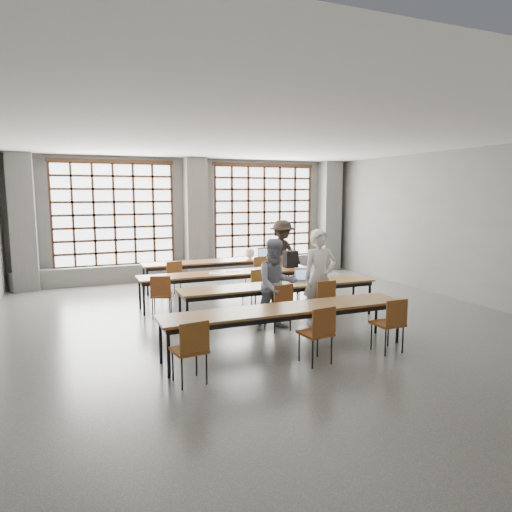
{
  "coord_description": "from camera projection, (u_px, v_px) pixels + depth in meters",
  "views": [
    {
      "loc": [
        -3.42,
        -7.73,
        2.5
      ],
      "look_at": [
        -0.08,
        0.4,
        1.28
      ],
      "focal_mm": 32.0,
      "sensor_mm": 36.0,
      "label": 1
    }
  ],
  "objects": [
    {
      "name": "chair_mid_right",
      "position": [
        312.0,
        279.0,
        10.4
      ],
      "size": [
        0.52,
        0.52,
        0.88
      ],
      "color": "brown",
      "rests_on": "floor"
    },
    {
      "name": "laptop_back",
      "position": [
        265.0,
        255.0,
        12.63
      ],
      "size": [
        0.4,
        0.35,
        0.26
      ],
      "color": "#B0B0B5",
      "rests_on": "desk_row_a"
    },
    {
      "name": "red_pouch",
      "position": [
        189.0,
        346.0,
        5.99
      ],
      "size": [
        0.21,
        0.14,
        0.06
      ],
      "primitive_type": "cube",
      "rotation": [
        0.0,
        0.0,
        -0.31
      ],
      "color": "maroon",
      "rests_on": "chair_near_left"
    },
    {
      "name": "paper_sheet_c",
      "position": [
        232.0,
        272.0,
        10.3
      ],
      "size": [
        0.34,
        0.28,
        0.0
      ],
      "primitive_type": "cube",
      "rotation": [
        0.0,
        0.0,
        -0.25
      ],
      "color": "white",
      "rests_on": "desk_row_b"
    },
    {
      "name": "column_right",
      "position": [
        329.0,
        216.0,
        14.94
      ],
      "size": [
        0.6,
        0.55,
        3.5
      ],
      "primitive_type": "cube",
      "color": "#5C5C59",
      "rests_on": "floor"
    },
    {
      "name": "chair_front_left",
      "position": [
        280.0,
        302.0,
        8.26
      ],
      "size": [
        0.47,
        0.47,
        0.88
      ],
      "color": "brown",
      "rests_on": "floor"
    },
    {
      "name": "student_back",
      "position": [
        282.0,
        254.0,
        12.15
      ],
      "size": [
        1.24,
        0.84,
        1.78
      ],
      "primitive_type": "imported",
      "rotation": [
        0.0,
        0.0,
        0.16
      ],
      "color": "black",
      "rests_on": "floor"
    },
    {
      "name": "student_female",
      "position": [
        277.0,
        284.0,
        8.33
      ],
      "size": [
        0.84,
        0.67,
        1.68
      ],
      "primitive_type": "imported",
      "rotation": [
        0.0,
        0.0,
        -0.04
      ],
      "color": "#19254B",
      "rests_on": "floor"
    },
    {
      "name": "window_right",
      "position": [
        264.0,
        212.0,
        14.26
      ],
      "size": [
        3.32,
        0.12,
        3.0
      ],
      "color": "white",
      "rests_on": "wall_back"
    },
    {
      "name": "window_left",
      "position": [
        114.0,
        215.0,
        12.57
      ],
      "size": [
        3.32,
        0.12,
        3.0
      ],
      "color": "white",
      "rests_on": "wall_back"
    },
    {
      "name": "chair_back_mid",
      "position": [
        257.0,
        269.0,
        11.79
      ],
      "size": [
        0.53,
        0.53,
        0.88
      ],
      "color": "brown",
      "rests_on": "floor"
    },
    {
      "name": "desk_row_d",
      "position": [
        287.0,
        311.0,
        7.11
      ],
      "size": [
        4.0,
        0.7,
        0.73
      ],
      "color": "brown",
      "rests_on": "floor"
    },
    {
      "name": "wall_right",
      "position": [
        469.0,
        226.0,
        10.35
      ],
      "size": [
        0.0,
        11.0,
        11.0
      ],
      "primitive_type": "plane",
      "rotation": [
        1.57,
        0.0,
        -1.57
      ],
      "color": "#60605E",
      "rests_on": "floor"
    },
    {
      "name": "chair_mid_centre",
      "position": [
        256.0,
        284.0,
        9.87
      ],
      "size": [
        0.5,
        0.5,
        0.88
      ],
      "color": "brown",
      "rests_on": "floor"
    },
    {
      "name": "phone",
      "position": [
        290.0,
        284.0,
        8.89
      ],
      "size": [
        0.14,
        0.11,
        0.01
      ],
      "primitive_type": "cube",
      "rotation": [
        0.0,
        0.0,
        0.42
      ],
      "color": "black",
      "rests_on": "desk_row_c"
    },
    {
      "name": "student_male",
      "position": [
        320.0,
        277.0,
        8.66
      ],
      "size": [
        0.7,
        0.49,
        1.82
      ],
      "primitive_type": "imported",
      "rotation": [
        0.0,
        0.0,
        -0.09
      ],
      "color": "silver",
      "rests_on": "floor"
    },
    {
      "name": "chair_near_right",
      "position": [
        391.0,
        320.0,
        7.11
      ],
      "size": [
        0.43,
        0.44,
        0.88
      ],
      "color": "brown",
      "rests_on": "floor"
    },
    {
      "name": "chair_back_left",
      "position": [
        172.0,
        275.0,
        10.96
      ],
      "size": [
        0.51,
        0.51,
        0.88
      ],
      "color": "brown",
      "rests_on": "floor"
    },
    {
      "name": "wall_back",
      "position": [
        193.0,
        218.0,
        13.51
      ],
      "size": [
        10.0,
        0.0,
        10.0
      ],
      "primitive_type": "plane",
      "rotation": [
        1.57,
        0.0,
        0.0
      ],
      "color": "#60605E",
      "rests_on": "floor"
    },
    {
      "name": "ceiling",
      "position": [
        269.0,
        137.0,
        8.23
      ],
      "size": [
        11.0,
        11.0,
        0.0
      ],
      "primitive_type": "plane",
      "rotation": [
        3.14,
        0.0,
        0.0
      ],
      "color": "silver",
      "rests_on": "floor"
    },
    {
      "name": "laptop_front",
      "position": [
        303.0,
        278.0,
        9.22
      ],
      "size": [
        0.46,
        0.43,
        0.26
      ],
      "color": "#B5B5BA",
      "rests_on": "desk_row_c"
    },
    {
      "name": "column_mid",
      "position": [
        196.0,
        219.0,
        13.25
      ],
      "size": [
        0.6,
        0.55,
        3.5
      ],
      "primitive_type": "cube",
      "color": "#5C5C59",
      "rests_on": "floor"
    },
    {
      "name": "floor",
      "position": [
        268.0,
        325.0,
        8.71
      ],
      "size": [
        11.0,
        11.0,
        0.0
      ],
      "primitive_type": "plane",
      "color": "#4E4E4C",
      "rests_on": "ground"
    },
    {
      "name": "sill_ledge",
      "position": [
        196.0,
        269.0,
        13.53
      ],
      "size": [
        9.8,
        0.35,
        0.5
      ],
      "primitive_type": "cube",
      "color": "#5C5C59",
      "rests_on": "floor"
    },
    {
      "name": "chair_near_mid",
      "position": [
        319.0,
        329.0,
        6.63
      ],
      "size": [
        0.47,
        0.47,
        0.88
      ],
      "color": "brown",
      "rests_on": "floor"
    },
    {
      "name": "mouse",
      "position": [
        322.0,
        280.0,
        9.25
      ],
      "size": [
        0.11,
        0.09,
        0.04
      ],
      "primitive_type": "ellipsoid",
      "rotation": [
        0.0,
        0.0,
        -0.24
      ],
      "color": "silver",
      "rests_on": "desk_row_c"
    },
    {
      "name": "chair_front_right",
      "position": [
        323.0,
        298.0,
        8.59
      ],
      "size": [
        0.43,
        0.43,
        0.88
      ],
      "color": "brown",
      "rests_on": "floor"
    },
    {
      "name": "plastic_bag",
      "position": [
        250.0,
        253.0,
        12.39
      ],
      "size": [
        0.28,
        0.24,
        0.29
      ],
      "primitive_type": "ellipsoid",
      "rotation": [
        0.0,
        0.0,
        0.12
      ],
      "color": "silver",
      "rests_on": "desk_row_a"
    },
    {
      "name": "column_left",
      "position": [
        23.0,
        223.0,
        11.56
      ],
      "size": [
        0.6,
        0.55,
        3.5
      ],
      "primitive_type": "cube",
      "color": "#5C5C59",
      "rests_on": "floor"
    },
    {
      "name": "chair_mid_left",
      "position": [
        161.0,
        292.0,
        9.11
      ],
      "size": [
        0.52,
        0.52,
        0.88
      ],
      "color": "brown",
      "rests_on": "floor"
    },
    {
      "name": "chair_back_right",
      "position": [
        284.0,
        267.0,
        12.09
      ],
      "size": [
        0.49,
        0.49,
        0.88
      ],
      "color": "brown",
      "rests_on": "floor"
    },
    {
      "name": "green_box",
      "position": [
        276.0,
        281.0,
        8.96
      ],
      "size": [
        0.27,
        0.17,
        0.09
      ],
      "primitive_type": "cube",
      "rotation": [
        0.0,
        0.0,
        -0.37
      ],
      "color": "green",
      "rests_on": "desk_row_c"
    },
    {
      "name": "desk_row_c",
      "position": [
        280.0,
        287.0,
        8.93
      ],
      "size": [
        4.0,
        0.7,
        0.73
      ],
      "color": "brown",
      "rests_on": "floor"
    },
    {
      "name": "desk_row_a",
      "position": [
        219.0,
        263.0,
        12.04
      ],
      "size": [
        4.0,
        0.7,
        0.73
      ],
      "color": "brown",
      "rests_on": "floor"
    },
    {
      "name": "desk_row_b",
      "position": [
        228.0,
        275.0,
        10.27
      ],
      "size": [
        4.0,
        0.7,
        0.73
      ],
      "color": "brown",
      "rests_on": "floor"
    },
    {
      "name": "paper_sheet_b",
      "position": [
        216.0,
        273.0,
        10.11
      ],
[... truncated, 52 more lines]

